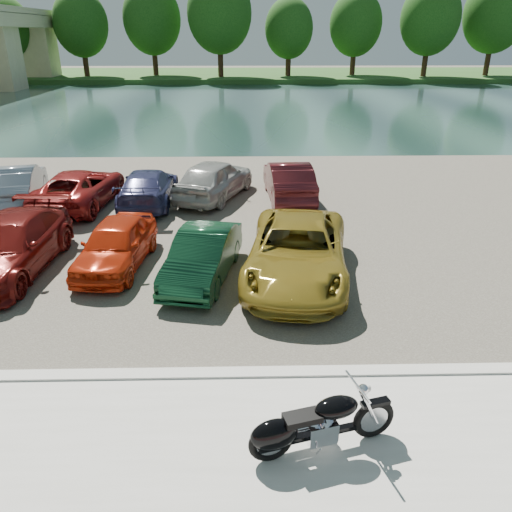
% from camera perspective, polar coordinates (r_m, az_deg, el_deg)
% --- Properties ---
extents(ground, '(200.00, 200.00, 0.00)m').
position_cam_1_polar(ground, '(8.01, -1.04, -22.51)').
color(ground, '#595447').
rests_on(ground, ground).
extents(kerb, '(60.00, 0.30, 0.14)m').
position_cam_1_polar(kerb, '(9.45, -1.13, -13.38)').
color(kerb, '#B8B6AD').
rests_on(kerb, ground).
extents(parking_lot, '(60.00, 18.00, 0.04)m').
position_cam_1_polar(parking_lot, '(17.50, -1.29, 4.71)').
color(parking_lot, '#444037').
rests_on(parking_lot, ground).
extents(river, '(120.00, 40.00, 0.00)m').
position_cam_1_polar(river, '(45.88, -1.40, 16.78)').
color(river, '#192E2C').
rests_on(river, ground).
extents(far_bank, '(120.00, 24.00, 0.60)m').
position_cam_1_polar(far_bank, '(77.70, -1.43, 19.99)').
color(far_bank, '#264D1B').
rests_on(far_bank, ground).
extents(far_trees, '(70.25, 10.68, 12.52)m').
position_cam_1_polar(far_trees, '(71.45, 2.38, 25.39)').
color(far_trees, '#361F13').
rests_on(far_trees, far_bank).
extents(motorcycle, '(2.28, 0.96, 1.05)m').
position_cam_1_polar(motorcycle, '(7.76, 6.20, -18.78)').
color(motorcycle, black).
rests_on(motorcycle, promenade).
extents(car_3, '(2.22, 5.00, 1.42)m').
position_cam_1_polar(car_3, '(14.53, -26.31, 1.06)').
color(car_3, '#5E100D').
rests_on(car_3, parking_lot).
extents(car_4, '(1.87, 3.89, 1.28)m').
position_cam_1_polar(car_4, '(13.82, -15.72, 1.31)').
color(car_4, red).
rests_on(car_4, parking_lot).
extents(car_5, '(2.00, 3.95, 1.24)m').
position_cam_1_polar(car_5, '(12.72, -6.12, 0.01)').
color(car_5, '#0F371F').
rests_on(car_5, parking_lot).
extents(car_6, '(3.21, 5.62, 1.48)m').
position_cam_1_polar(car_6, '(12.66, 4.74, 0.53)').
color(car_6, olive).
rests_on(car_6, parking_lot).
extents(car_9, '(2.53, 4.69, 1.47)m').
position_cam_1_polar(car_9, '(20.37, -25.67, 7.36)').
color(car_9, gray).
rests_on(car_9, parking_lot).
extents(car_10, '(2.60, 4.91, 1.32)m').
position_cam_1_polar(car_10, '(19.38, -19.48, 7.37)').
color(car_10, maroon).
rests_on(car_10, parking_lot).
extents(car_11, '(1.84, 4.46, 1.29)m').
position_cam_1_polar(car_11, '(18.85, -12.22, 7.72)').
color(car_11, navy).
rests_on(car_11, parking_lot).
extents(car_12, '(3.26, 4.75, 1.50)m').
position_cam_1_polar(car_12, '(19.18, -4.81, 8.79)').
color(car_12, '#A2A29E').
rests_on(car_12, parking_lot).
extents(car_13, '(1.77, 4.45, 1.44)m').
position_cam_1_polar(car_13, '(19.01, 3.72, 8.60)').
color(car_13, '#481316').
rests_on(car_13, parking_lot).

